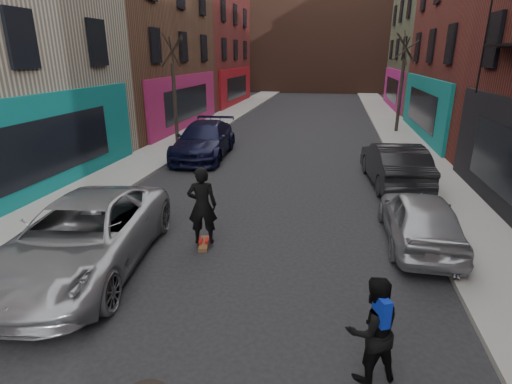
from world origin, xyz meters
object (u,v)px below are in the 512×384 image
at_px(parked_left_end, 204,140).
at_px(skateboard, 204,244).
at_px(parked_right_end, 394,164).
at_px(parked_right_far, 420,218).
at_px(skateboarder, 202,206).
at_px(parked_left_far, 83,236).
at_px(pedestrian, 372,330).
at_px(tree_right_far, 402,75).
at_px(tree_left_far, 174,82).

distance_m(parked_left_end, skateboard, 9.71).
xyz_separation_m(parked_right_end, skateboard, (-5.48, -6.38, -0.76)).
bearing_deg(parked_right_end, parked_left_end, -24.53).
bearing_deg(parked_left_end, parked_right_far, -47.62).
distance_m(parked_left_end, skateboarder, 9.68).
relative_size(parked_left_far, skateboard, 7.30).
height_order(parked_left_far, parked_right_far, parked_left_far).
relative_size(skateboard, pedestrian, 0.46).
bearing_deg(tree_right_far, parked_right_far, -95.57).
relative_size(tree_right_far, parked_right_end, 1.38).
bearing_deg(tree_right_far, tree_left_far, -154.18).
xyz_separation_m(tree_right_far, skateboarder, (-7.08, -17.63, -2.42)).
relative_size(tree_left_far, tree_right_far, 0.96).
relative_size(tree_right_far, parked_left_far, 1.16).
height_order(skateboard, pedestrian, pedestrian).
bearing_deg(parked_right_far, parked_left_far, 19.51).
xyz_separation_m(parked_right_end, skateboarder, (-5.48, -6.38, 0.30)).
bearing_deg(parked_left_far, skateboarder, 27.05).
xyz_separation_m(tree_right_far, parked_left_end, (-10.04, -8.42, -2.70)).
distance_m(parked_left_far, pedestrian, 6.59).
xyz_separation_m(parked_left_end, parked_right_far, (8.44, -8.00, -0.11)).
bearing_deg(parked_right_far, parked_left_end, -43.84).
bearing_deg(parked_left_end, pedestrian, -66.46).
bearing_deg(tree_left_far, parked_right_end, -25.93).
xyz_separation_m(tree_right_far, skateboard, (-7.08, -17.63, -3.48)).
height_order(tree_right_far, skateboard, tree_right_far).
distance_m(tree_right_far, parked_right_end, 11.68).
bearing_deg(tree_left_far, pedestrian, -59.23).
xyz_separation_m(tree_left_far, pedestrian, (9.20, -15.45, -2.51)).
relative_size(parked_left_end, pedestrian, 3.31).
xyz_separation_m(parked_left_far, pedestrian, (6.20, -2.21, 0.06)).
xyz_separation_m(parked_left_end, parked_right_end, (8.44, -2.83, -0.01)).
relative_size(parked_left_end, skateboard, 7.14).
distance_m(tree_left_far, pedestrian, 18.16).
relative_size(parked_right_end, skateboarder, 2.44).
bearing_deg(parked_left_end, skateboarder, -76.35).
height_order(parked_left_end, parked_right_end, parked_left_end).
bearing_deg(skateboard, tree_left_far, 101.95).
distance_m(tree_left_far, tree_right_far, 13.78).
xyz_separation_m(parked_right_far, parked_right_end, (0.00, 5.17, 0.10)).
bearing_deg(parked_right_end, parked_right_far, 84.04).
distance_m(tree_left_far, parked_right_end, 12.28).
height_order(tree_left_far, parked_right_end, tree_left_far).
relative_size(parked_right_far, skateboarder, 2.07).
xyz_separation_m(parked_left_end, skateboard, (2.96, -9.21, -0.78)).
relative_size(tree_right_far, pedestrian, 3.94).
xyz_separation_m(tree_right_far, parked_right_end, (-1.60, -11.25, -2.72)).
bearing_deg(skateboarder, parked_left_far, 22.13).
bearing_deg(parked_left_far, skateboard, 27.05).
relative_size(parked_left_far, parked_left_end, 1.02).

